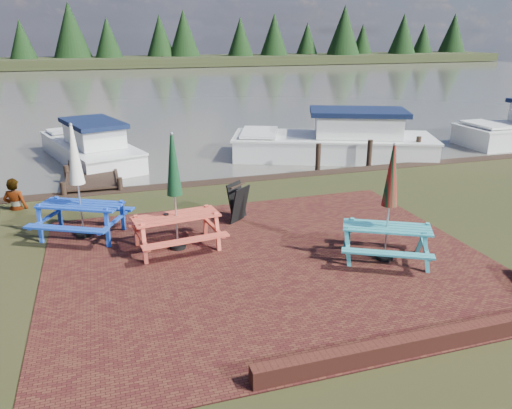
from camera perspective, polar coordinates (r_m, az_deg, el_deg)
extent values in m
plane|color=black|center=(9.63, 3.51, -9.03)|extent=(120.00, 120.00, 0.00)
cube|color=#3A1312|center=(10.46, 1.56, -6.52)|extent=(9.00, 7.50, 0.02)
cube|color=#4C1E16|center=(8.28, 20.35, -14.26)|extent=(6.00, 0.22, 0.30)
cube|color=#4D4C42|center=(45.24, -13.78, 12.93)|extent=(120.00, 60.00, 0.02)
cube|color=black|center=(74.08, -15.59, 15.43)|extent=(120.00, 10.00, 1.20)
cube|color=teal|center=(10.62, 14.74, -2.55)|extent=(1.89, 1.45, 0.04)
cube|color=teal|center=(10.11, 14.81, -5.45)|extent=(1.68, 1.05, 0.04)
cube|color=teal|center=(11.35, 14.44, -2.65)|extent=(1.68, 1.05, 0.04)
cube|color=teal|center=(10.72, 10.47, -4.12)|extent=(0.80, 1.39, 0.73)
cube|color=teal|center=(10.85, 18.64, -4.57)|extent=(0.80, 1.39, 0.73)
cylinder|color=black|center=(10.88, 14.44, -5.88)|extent=(0.36, 0.36, 0.10)
cylinder|color=#B2B2B7|center=(10.45, 14.97, 0.02)|extent=(0.04, 0.04, 2.47)
cone|color=maroon|center=(10.28, 15.26, 3.14)|extent=(0.32, 0.32, 1.23)
cube|color=#D44B36|center=(10.93, -9.12, -1.35)|extent=(1.92, 0.94, 0.04)
cube|color=#D44B36|center=(10.41, -7.98, -4.12)|extent=(1.87, 0.47, 0.04)
cube|color=#D44B36|center=(11.66, -9.98, -1.62)|extent=(1.87, 0.47, 0.04)
cube|color=#D44B36|center=(10.90, -13.07, -3.82)|extent=(0.28, 1.60, 0.76)
cube|color=#D44B36|center=(11.28, -5.10, -2.58)|extent=(0.28, 1.60, 0.76)
cylinder|color=black|center=(11.19, -8.93, -4.75)|extent=(0.37, 0.37, 0.10)
cylinder|color=#B2B2B7|center=(10.75, -9.27, 1.26)|extent=(0.04, 0.04, 2.57)
cone|color=#0E361B|center=(10.58, -9.44, 4.44)|extent=(0.33, 0.33, 1.28)
cube|color=#1841B6|center=(12.13, -19.44, -0.04)|extent=(2.02, 1.53, 0.04)
cube|color=#1841B6|center=(11.66, -20.95, -2.60)|extent=(1.80, 1.10, 0.04)
cube|color=#1841B6|center=(12.82, -17.76, -0.29)|extent=(1.80, 1.10, 0.04)
cube|color=#1841B6|center=(12.68, -22.49, -1.48)|extent=(0.84, 1.49, 0.78)
cube|color=#1841B6|center=(11.89, -15.77, -2.04)|extent=(0.84, 1.49, 0.78)
cylinder|color=black|center=(12.38, -19.07, -3.21)|extent=(0.38, 0.38, 0.11)
cylinder|color=#B2B2B7|center=(11.98, -19.72, 2.39)|extent=(0.04, 0.04, 2.63)
cone|color=silver|center=(11.82, -20.06, 5.32)|extent=(0.34, 0.34, 1.32)
cube|color=black|center=(12.37, -1.86, -0.04)|extent=(0.59, 0.54, 0.93)
cube|color=black|center=(12.66, -2.25, 0.41)|extent=(0.59, 0.54, 0.93)
cube|color=black|center=(12.38, -2.08, 2.17)|extent=(0.48, 0.40, 0.03)
cube|color=black|center=(19.91, -18.24, 5.39)|extent=(1.60, 9.00, 0.06)
cube|color=black|center=(19.93, -20.41, 5.31)|extent=(0.08, 9.00, 0.08)
cube|color=black|center=(19.90, -16.09, 5.75)|extent=(0.08, 9.00, 0.08)
cylinder|color=black|center=(15.66, -21.02, 0.62)|extent=(0.16, 0.16, 1.00)
cylinder|color=black|center=(15.62, -15.19, 1.20)|extent=(0.16, 0.16, 1.00)
cube|color=silver|center=(20.21, -18.42, 5.50)|extent=(3.85, 6.52, 0.88)
cube|color=silver|center=(20.12, -18.55, 6.76)|extent=(3.93, 6.65, 0.07)
cube|color=silver|center=(19.34, -18.04, 7.63)|extent=(2.22, 2.93, 0.75)
cube|color=#0E1733|center=(19.26, -18.17, 8.86)|extent=(2.50, 3.33, 0.16)
cube|color=silver|center=(22.32, -20.37, 8.01)|extent=(2.05, 1.59, 0.09)
cube|color=silver|center=(19.92, 8.72, 6.19)|extent=(8.02, 5.26, 1.01)
cube|color=silver|center=(19.81, 8.80, 7.67)|extent=(8.18, 5.36, 0.08)
cube|color=silver|center=(19.82, 11.52, 8.94)|extent=(3.66, 2.94, 0.86)
cube|color=#0E1733|center=(19.74, 11.62, 10.33)|extent=(4.16, 3.30, 0.18)
cube|color=silver|center=(19.77, 0.38, 8.26)|extent=(2.10, 2.58, 0.10)
cube|color=silver|center=(23.58, 24.80, 8.31)|extent=(1.20, 2.00, 0.10)
imported|color=gray|center=(14.69, -26.17, 2.64)|extent=(0.71, 0.57, 1.71)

